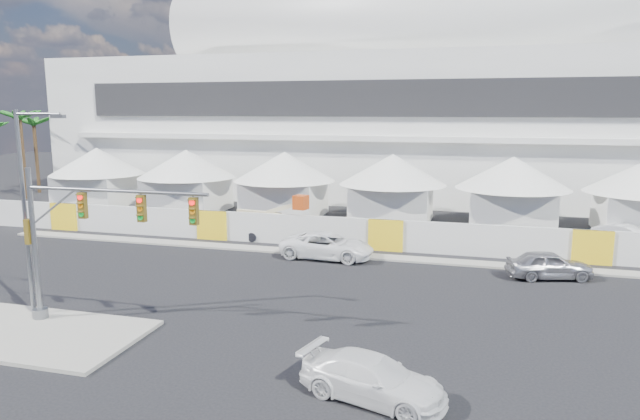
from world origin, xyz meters
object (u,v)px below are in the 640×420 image
(sedan_silver, at_px, (549,265))
(streetlight_median, at_px, (28,199))
(pickup_curb, at_px, (327,246))
(lot_car_a, at_px, (627,235))
(pickup_near, at_px, (373,378))
(traffic_mast, at_px, (73,238))
(boom_lift, at_px, (254,226))

(sedan_silver, height_order, streetlight_median, streetlight_median)
(pickup_curb, xyz_separation_m, streetlight_median, (-9.57, -12.84, 4.38))
(pickup_curb, distance_m, lot_car_a, 20.07)
(sedan_silver, height_order, lot_car_a, sedan_silver)
(pickup_near, height_order, streetlight_median, streetlight_median)
(pickup_near, relative_size, traffic_mast, 0.56)
(streetlight_median, bearing_deg, lot_car_a, 37.50)
(traffic_mast, bearing_deg, pickup_curb, 61.64)
(pickup_curb, xyz_separation_m, boom_lift, (-6.25, 3.85, 0.11))
(pickup_near, bearing_deg, streetlight_median, 93.61)
(sedan_silver, xyz_separation_m, pickup_near, (-6.74, -15.12, -0.07))
(pickup_curb, distance_m, traffic_mast, 15.34)
(lot_car_a, relative_size, traffic_mast, 0.50)
(sedan_silver, bearing_deg, boom_lift, 61.15)
(sedan_silver, xyz_separation_m, traffic_mast, (-19.54, -12.34, 2.99))
(pickup_near, xyz_separation_m, boom_lift, (-11.89, 19.88, 0.21))
(streetlight_median, bearing_deg, pickup_curb, 53.30)
(sedan_silver, xyz_separation_m, boom_lift, (-18.64, 4.76, 0.14))
(traffic_mast, distance_m, streetlight_median, 2.84)
(sedan_silver, xyz_separation_m, lot_car_a, (5.81, 9.38, -0.06))
(pickup_curb, relative_size, traffic_mast, 0.67)
(pickup_curb, xyz_separation_m, lot_car_a, (18.20, 8.47, -0.09))
(pickup_curb, height_order, streetlight_median, streetlight_median)
(lot_car_a, distance_m, streetlight_median, 35.28)
(pickup_curb, xyz_separation_m, pickup_near, (5.65, -16.03, -0.10))
(pickup_curb, bearing_deg, traffic_mast, 153.61)
(pickup_curb, height_order, boom_lift, boom_lift)
(lot_car_a, bearing_deg, traffic_mast, 161.80)
(sedan_silver, distance_m, boom_lift, 19.24)
(streetlight_median, distance_m, boom_lift, 17.54)
(boom_lift, bearing_deg, pickup_curb, -19.60)
(sedan_silver, relative_size, pickup_curb, 0.78)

